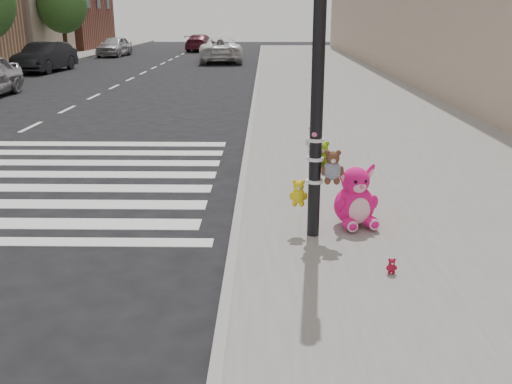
# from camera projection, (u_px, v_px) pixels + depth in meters

# --- Properties ---
(ground) EXTENTS (120.00, 120.00, 0.00)m
(ground) POSITION_uv_depth(u_px,v_px,m) (80.00, 308.00, 6.03)
(ground) COLOR black
(ground) RESTS_ON ground
(sidewalk_near) EXTENTS (7.00, 80.00, 0.14)m
(sidewalk_near) POSITION_uv_depth(u_px,v_px,m) (377.00, 126.00, 15.47)
(sidewalk_near) COLOR slate
(sidewalk_near) RESTS_ON ground
(curb_edge) EXTENTS (0.12, 80.00, 0.15)m
(curb_edge) POSITION_uv_depth(u_px,v_px,m) (251.00, 125.00, 15.53)
(curb_edge) COLOR gray
(curb_edge) RESTS_ON ground
(signal_pole) EXTENTS (0.70, 0.50, 4.00)m
(signal_pole) POSITION_uv_depth(u_px,v_px,m) (319.00, 115.00, 7.20)
(signal_pole) COLOR black
(signal_pole) RESTS_ON sidewalk_near
(tree_far_c) EXTENTS (3.20, 3.20, 5.44)m
(tree_far_c) POSITION_uv_depth(u_px,v_px,m) (62.00, 3.00, 36.61)
(tree_far_c) COLOR #382619
(tree_far_c) RESTS_ON sidewalk_far
(pink_bunny) EXTENTS (0.68, 0.75, 0.89)m
(pink_bunny) POSITION_uv_depth(u_px,v_px,m) (355.00, 200.00, 7.91)
(pink_bunny) COLOR #F8147F
(pink_bunny) RESTS_ON sidewalk_near
(red_teddy) EXTENTS (0.13, 0.09, 0.19)m
(red_teddy) POSITION_uv_depth(u_px,v_px,m) (392.00, 266.00, 6.49)
(red_teddy) COLOR maroon
(red_teddy) RESTS_ON sidewalk_near
(car_dark_far) EXTENTS (2.08, 4.83, 1.55)m
(car_dark_far) POSITION_uv_depth(u_px,v_px,m) (45.00, 57.00, 30.32)
(car_dark_far) COLOR black
(car_dark_far) RESTS_ON ground
(car_white_near) EXTENTS (3.11, 5.89, 1.58)m
(car_white_near) POSITION_uv_depth(u_px,v_px,m) (220.00, 50.00, 36.39)
(car_white_near) COLOR silver
(car_white_near) RESTS_ON ground
(car_maroon_near) EXTENTS (2.34, 4.83, 1.36)m
(car_maroon_near) POSITION_uv_depth(u_px,v_px,m) (200.00, 43.00, 47.42)
(car_maroon_near) COLOR #571928
(car_maroon_near) RESTS_ON ground
(car_silver_deep) EXTENTS (2.06, 4.33, 1.43)m
(car_silver_deep) POSITION_uv_depth(u_px,v_px,m) (114.00, 46.00, 41.52)
(car_silver_deep) COLOR #B9B9BE
(car_silver_deep) RESTS_ON ground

